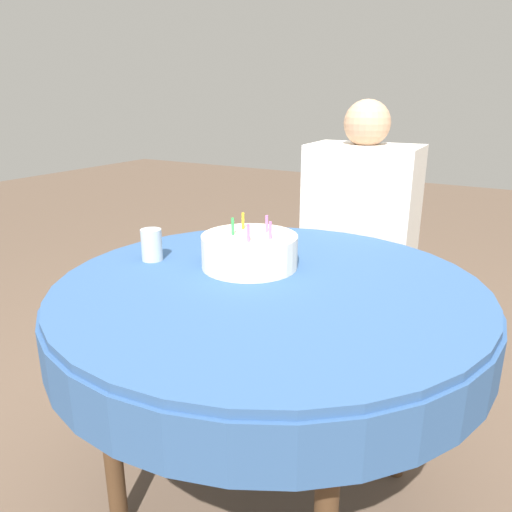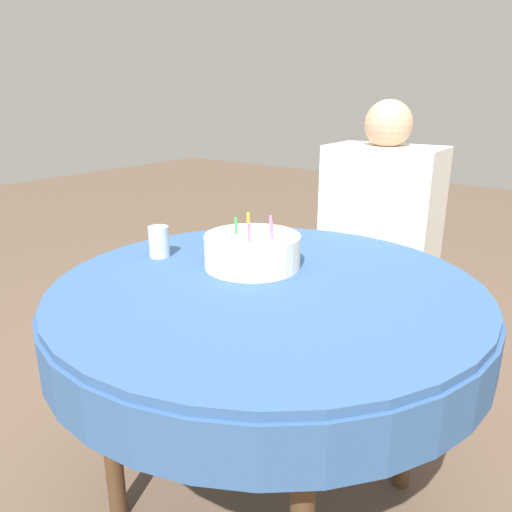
{
  "view_description": "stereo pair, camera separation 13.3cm",
  "coord_description": "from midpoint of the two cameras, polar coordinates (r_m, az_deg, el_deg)",
  "views": [
    {
      "loc": [
        0.59,
        -1.06,
        1.18
      ],
      "look_at": [
        -0.05,
        0.02,
        0.76
      ],
      "focal_mm": 35.0,
      "sensor_mm": 36.0,
      "label": 1
    },
    {
      "loc": [
        0.7,
        -0.99,
        1.18
      ],
      "look_at": [
        -0.05,
        0.02,
        0.76
      ],
      "focal_mm": 35.0,
      "sensor_mm": 36.0,
      "label": 2
    }
  ],
  "objects": [
    {
      "name": "dining_table",
      "position": [
        1.33,
        4.11,
        -6.43
      ],
      "size": [
        1.13,
        1.13,
        0.71
      ],
      "color": "#335689",
      "rests_on": "ground_plane"
    },
    {
      "name": "drinking_glass",
      "position": [
        1.5,
        -8.57,
        1.59
      ],
      "size": [
        0.06,
        0.06,
        0.09
      ],
      "color": "silver",
      "rests_on": "dining_table"
    },
    {
      "name": "chair",
      "position": [
        2.15,
        15.97,
        -1.94
      ],
      "size": [
        0.41,
        0.41,
        0.87
      ],
      "rotation": [
        0.0,
        0.0,
        0.04
      ],
      "color": "#A37A4C",
      "rests_on": "ground_plane"
    },
    {
      "name": "ground_plane",
      "position": [
        1.69,
        3.58,
        -26.02
      ],
      "size": [
        12.0,
        12.0,
        0.0
      ],
      "primitive_type": "plane",
      "color": "brown"
    },
    {
      "name": "person",
      "position": [
        2.0,
        15.71,
        3.35
      ],
      "size": [
        0.43,
        0.36,
        1.16
      ],
      "rotation": [
        0.0,
        0.0,
        0.04
      ],
      "color": "tan",
      "rests_on": "ground_plane"
    },
    {
      "name": "birthday_cake",
      "position": [
        1.4,
        2.29,
        0.55
      ],
      "size": [
        0.27,
        0.27,
        0.14
      ],
      "color": "white",
      "rests_on": "dining_table"
    }
  ]
}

